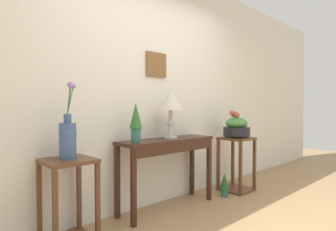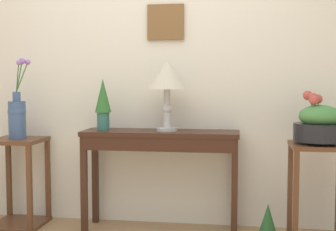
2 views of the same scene
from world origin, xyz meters
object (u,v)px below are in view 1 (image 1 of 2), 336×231
object	(u,v)px
console_table	(169,150)
pedestal_stand_left	(68,202)
potted_plant_on_console	(136,120)
potted_plant_floor	(225,184)
planter_bowl_wide_right	(236,127)
table_lamp	(171,102)
flower_vase_tall_left	(68,136)
pedestal_stand_right	(236,164)

from	to	relation	value
console_table	pedestal_stand_left	world-z (taller)	console_table
potted_plant_on_console	potted_plant_floor	bearing A→B (deg)	-8.43
pedestal_stand_left	planter_bowl_wide_right	world-z (taller)	planter_bowl_wide_right
table_lamp	flower_vase_tall_left	distance (m)	1.23
flower_vase_tall_left	table_lamp	bearing A→B (deg)	1.49
table_lamp	flower_vase_tall_left	bearing A→B (deg)	-178.51
flower_vase_tall_left	planter_bowl_wide_right	xyz separation A→B (m)	(2.28, -0.12, -0.03)
pedestal_stand_left	potted_plant_floor	xyz separation A→B (m)	(1.94, -0.17, -0.19)
console_table	planter_bowl_wide_right	distance (m)	1.17
pedestal_stand_left	flower_vase_tall_left	distance (m)	0.54
potted_plant_on_console	planter_bowl_wide_right	world-z (taller)	potted_plant_on_console
console_table	table_lamp	bearing A→B (deg)	23.21
console_table	table_lamp	xyz separation A→B (m)	(0.05, 0.02, 0.53)
table_lamp	potted_plant_floor	world-z (taller)	table_lamp
potted_plant_floor	flower_vase_tall_left	bearing A→B (deg)	174.96
table_lamp	flower_vase_tall_left	xyz separation A→B (m)	(-1.19, -0.03, -0.29)
planter_bowl_wide_right	potted_plant_on_console	bearing A→B (deg)	175.29
potted_plant_on_console	potted_plant_floor	size ratio (longest dim) A/B	1.32
table_lamp	potted_plant_floor	size ratio (longest dim) A/B	1.81
potted_plant_floor	table_lamp	bearing A→B (deg)	164.87
planter_bowl_wide_right	potted_plant_floor	distance (m)	0.78
pedestal_stand_left	flower_vase_tall_left	bearing A→B (deg)	30.01
console_table	planter_bowl_wide_right	world-z (taller)	planter_bowl_wide_right
console_table	pedestal_stand_right	world-z (taller)	console_table
potted_plant_floor	potted_plant_on_console	bearing A→B (deg)	171.57
table_lamp	pedestal_stand_left	world-z (taller)	table_lamp
potted_plant_on_console	pedestal_stand_left	distance (m)	0.95
potted_plant_on_console	pedestal_stand_right	distance (m)	1.71
pedestal_stand_right	flower_vase_tall_left	bearing A→B (deg)	177.05
flower_vase_tall_left	potted_plant_floor	size ratio (longest dim) A/B	2.11
console_table	potted_plant_floor	size ratio (longest dim) A/B	3.96
potted_plant_on_console	flower_vase_tall_left	world-z (taller)	flower_vase_tall_left
flower_vase_tall_left	potted_plant_floor	xyz separation A→B (m)	(1.94, -0.17, -0.73)
pedestal_stand_left	console_table	bearing A→B (deg)	0.51
potted_plant_floor	pedestal_stand_left	bearing A→B (deg)	174.99
console_table	potted_plant_floor	world-z (taller)	console_table
potted_plant_on_console	pedestal_stand_left	xyz separation A→B (m)	(-0.70, -0.01, -0.65)
potted_plant_floor	pedestal_stand_right	bearing A→B (deg)	8.80
flower_vase_tall_left	potted_plant_floor	bearing A→B (deg)	-5.04
potted_plant_on_console	console_table	bearing A→B (deg)	-0.47
console_table	pedestal_stand_left	distance (m)	1.18
pedestal_stand_left	planter_bowl_wide_right	size ratio (longest dim) A/B	1.92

